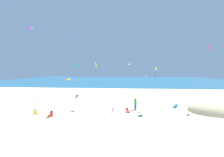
# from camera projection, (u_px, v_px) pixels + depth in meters

# --- Properties ---
(ground_plane) EXTENTS (120.00, 120.00, 0.00)m
(ground_plane) POSITION_uv_depth(u_px,v_px,m) (113.00, 103.00, 21.23)
(ground_plane) COLOR beige
(ocean_water) EXTENTS (120.00, 60.00, 0.05)m
(ocean_water) POSITION_uv_depth(u_px,v_px,m) (119.00, 80.00, 67.92)
(ocean_water) COLOR #236084
(ocean_water) RESTS_ON ground_plane
(dune_mound) EXTENTS (6.49, 4.54, 2.78)m
(dune_mound) POSITION_uv_depth(u_px,v_px,m) (214.00, 112.00, 16.91)
(dune_mound) COLOR beige
(dune_mound) RESTS_ON ground_plane
(beach_chair_far_left) EXTENTS (0.79, 0.79, 0.56)m
(beach_chair_far_left) POSITION_uv_depth(u_px,v_px,m) (128.00, 110.00, 16.79)
(beach_chair_far_left) COLOR #D13D3D
(beach_chair_far_left) RESTS_ON ground_plane
(beach_chair_near_camera) EXTENTS (0.67, 0.78, 0.55)m
(beach_chair_near_camera) POSITION_uv_depth(u_px,v_px,m) (77.00, 96.00, 25.66)
(beach_chair_near_camera) COLOR #2D9956
(beach_chair_near_camera) RESTS_ON ground_plane
(beach_chair_mid_beach) EXTENTS (0.76, 0.76, 0.53)m
(beach_chair_mid_beach) POSITION_uv_depth(u_px,v_px,m) (175.00, 106.00, 18.68)
(beach_chair_mid_beach) COLOR #2370B2
(beach_chair_mid_beach) RESTS_ON ground_plane
(cooler_box) EXTENTS (0.49, 0.33, 0.28)m
(cooler_box) POSITION_uv_depth(u_px,v_px,m) (141.00, 115.00, 15.27)
(cooler_box) COLOR #339956
(cooler_box) RESTS_ON ground_plane
(person_0) EXTENTS (0.61, 0.37, 0.77)m
(person_0) POSITION_uv_depth(u_px,v_px,m) (51.00, 114.00, 15.18)
(person_0) COLOR red
(person_0) RESTS_ON ground_plane
(person_2) EXTENTS (0.57, 0.37, 0.67)m
(person_2) POSITION_uv_depth(u_px,v_px,m) (36.00, 112.00, 16.06)
(person_2) COLOR yellow
(person_2) RESTS_ON ground_plane
(person_3) EXTENTS (0.46, 0.46, 1.69)m
(person_3) POSITION_uv_depth(u_px,v_px,m) (135.00, 103.00, 17.54)
(person_3) COLOR blue
(person_3) RESTS_ON ground_plane
(person_4) EXTENTS (0.39, 0.57, 0.66)m
(person_4) POSITION_uv_depth(u_px,v_px,m) (113.00, 111.00, 16.59)
(person_4) COLOR white
(person_4) RESTS_ON ground_plane
(kite_lime) EXTENTS (0.61, 0.63, 1.56)m
(kite_lime) POSITION_uv_depth(u_px,v_px,m) (155.00, 68.00, 18.09)
(kite_lime) COLOR #99DB33
(kite_green) EXTENTS (0.91, 0.81, 1.30)m
(kite_green) POSITION_uv_depth(u_px,v_px,m) (146.00, 45.00, 37.93)
(kite_green) COLOR green
(kite_red) EXTENTS (0.58, 0.93, 1.72)m
(kite_red) POSITION_uv_depth(u_px,v_px,m) (208.00, 47.00, 17.87)
(kite_red) COLOR red
(kite_orange) EXTENTS (0.64, 0.67, 1.55)m
(kite_orange) POSITION_uv_depth(u_px,v_px,m) (68.00, 79.00, 15.94)
(kite_orange) COLOR orange
(kite_black) EXTENTS (0.70, 0.75, 1.42)m
(kite_black) POSITION_uv_depth(u_px,v_px,m) (146.00, 76.00, 30.07)
(kite_black) COLOR black
(kite_blue) EXTENTS (0.84, 0.88, 1.12)m
(kite_blue) POSITION_uv_depth(u_px,v_px,m) (76.00, 34.00, 26.03)
(kite_blue) COLOR blue
(kite_white) EXTENTS (0.63, 0.55, 1.08)m
(kite_white) POSITION_uv_depth(u_px,v_px,m) (129.00, 64.00, 28.62)
(kite_white) COLOR white
(kite_teal) EXTENTS (0.98, 0.37, 1.75)m
(kite_teal) POSITION_uv_depth(u_px,v_px,m) (77.00, 66.00, 41.02)
(kite_teal) COLOR #1EADAD
(kite_purple) EXTENTS (0.81, 0.79, 1.02)m
(kite_purple) POSITION_uv_depth(u_px,v_px,m) (31.00, 28.00, 17.32)
(kite_purple) COLOR purple
(kite_yellow) EXTENTS (0.20, 0.91, 1.56)m
(kite_yellow) POSITION_uv_depth(u_px,v_px,m) (96.00, 65.00, 18.59)
(kite_yellow) COLOR yellow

